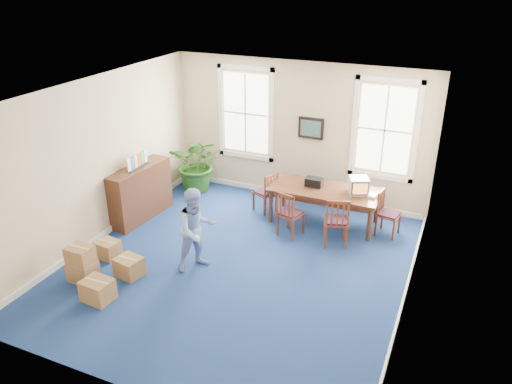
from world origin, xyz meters
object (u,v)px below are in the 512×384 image
at_px(cardboard_boxes, 93,262).
at_px(chair_near_left, 291,213).
at_px(credenza, 140,191).
at_px(crt_tv, 358,186).
at_px(potted_plant, 198,164).
at_px(conference_table, 324,206).
at_px(man, 197,230).

bearing_deg(cardboard_boxes, chair_near_left, 48.13).
height_order(credenza, cardboard_boxes, credenza).
distance_m(crt_tv, chair_near_left, 1.49).
bearing_deg(cardboard_boxes, potted_plant, 92.93).
height_order(conference_table, chair_near_left, chair_near_left).
bearing_deg(credenza, potted_plant, 81.38).
relative_size(man, cardboard_boxes, 1.27).
bearing_deg(conference_table, credenza, -160.53).
distance_m(man, credenza, 2.45).
relative_size(man, credenza, 0.97).
height_order(conference_table, crt_tv, crt_tv).
bearing_deg(cardboard_boxes, credenza, 105.44).
xyz_separation_m(crt_tv, man, (-2.27, -2.66, -0.17)).
relative_size(crt_tv, chair_near_left, 0.42).
relative_size(crt_tv, potted_plant, 0.30).
height_order(chair_near_left, credenza, credenza).
height_order(conference_table, potted_plant, potted_plant).
bearing_deg(potted_plant, chair_near_left, -22.86).
bearing_deg(conference_table, man, -122.22).
height_order(chair_near_left, potted_plant, potted_plant).
xyz_separation_m(crt_tv, potted_plant, (-3.95, 0.35, -0.26)).
bearing_deg(man, credenza, 94.53).
relative_size(conference_table, potted_plant, 1.66).
bearing_deg(cardboard_boxes, conference_table, 50.19).
distance_m(man, cardboard_boxes, 1.87).
bearing_deg(crt_tv, potted_plant, 151.15).
height_order(crt_tv, credenza, credenza).
distance_m(conference_table, crt_tv, 0.88).
xyz_separation_m(man, cardboard_boxes, (-1.47, -1.07, -0.43)).
xyz_separation_m(conference_table, potted_plant, (-3.27, 0.40, 0.30)).
bearing_deg(credenza, conference_table, 25.31).
bearing_deg(conference_table, potted_plant, 172.30).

